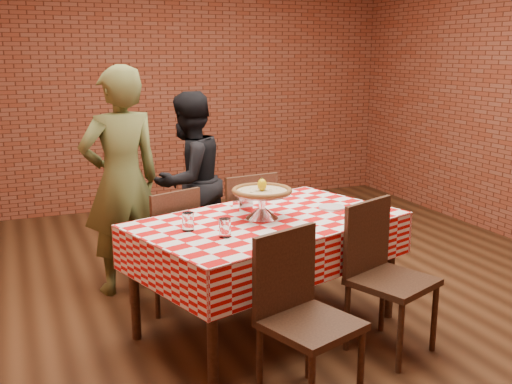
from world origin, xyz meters
TOP-DOWN VIEW (x-y plane):
  - ground at (0.00, 0.00)m, footprint 6.00×6.00m
  - back_wall at (0.00, 3.00)m, footprint 5.50×0.00m
  - table at (-0.25, -0.47)m, footprint 1.89×1.45m
  - tablecloth at (-0.25, -0.47)m, footprint 1.93×1.50m
  - pizza_stand at (-0.28, -0.44)m, footprint 0.50×0.50m
  - pizza at (-0.28, -0.44)m, footprint 0.51×0.51m
  - lemon at (-0.28, -0.44)m, footprint 0.08×0.08m
  - water_glass_left at (-0.64, -0.74)m, footprint 0.09×0.09m
  - water_glass_right at (-0.80, -0.53)m, footprint 0.09×0.09m
  - side_plate at (0.25, -0.41)m, footprint 0.22×0.22m
  - sweetener_packet_a at (0.33, -0.46)m, footprint 0.06×0.06m
  - sweetener_packet_b at (0.42, -0.42)m, footprint 0.06×0.05m
  - condiment_caddy at (-0.32, -0.19)m, footprint 0.12×0.11m
  - chair_near_left at (-0.41, -1.38)m, footprint 0.54×0.54m
  - chair_near_right at (0.32, -1.05)m, footprint 0.57×0.57m
  - chair_far_left at (-0.80, 0.16)m, footprint 0.51×0.51m
  - chair_far_right at (-0.13, 0.34)m, footprint 0.48×0.48m
  - diner_olive at (-1.00, 0.55)m, footprint 0.70×0.53m
  - diner_black at (-0.38, 0.90)m, footprint 0.91×0.85m

SIDE VIEW (x-z plane):
  - ground at x=0.00m, z-range 0.00..0.00m
  - table at x=-0.25m, z-range 0.00..0.75m
  - chair_far_left at x=-0.80m, z-range 0.00..0.88m
  - chair_near_left at x=-0.41m, z-range 0.00..0.91m
  - chair_far_right at x=-0.13m, z-range 0.00..0.91m
  - chair_near_right at x=0.32m, z-range 0.00..0.92m
  - tablecloth at x=-0.25m, z-range 0.47..0.76m
  - diner_black at x=-0.38m, z-range 0.00..1.49m
  - sweetener_packet_a at x=0.33m, z-range 0.76..0.76m
  - sweetener_packet_b at x=0.42m, z-range 0.76..0.76m
  - side_plate at x=0.25m, z-range 0.76..0.77m
  - water_glass_left at x=-0.64m, z-range 0.76..0.87m
  - water_glass_right at x=-0.80m, z-range 0.76..0.87m
  - condiment_caddy at x=-0.32m, z-range 0.76..0.91m
  - pizza_stand at x=-0.28m, z-range 0.76..0.93m
  - diner_olive at x=-1.00m, z-range 0.00..1.72m
  - pizza at x=-0.28m, z-range 0.92..0.95m
  - lemon at x=-0.28m, z-range 0.94..1.02m
  - back_wall at x=0.00m, z-range -1.30..4.20m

